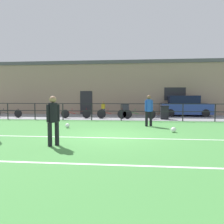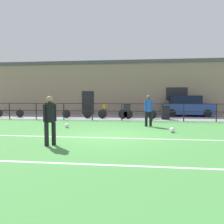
# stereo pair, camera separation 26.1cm
# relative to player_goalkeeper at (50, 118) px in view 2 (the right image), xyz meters

# --- Properties ---
(ground) EXTENTS (60.00, 44.00, 0.04)m
(ground) POSITION_rel_player_goalkeeper_xyz_m (1.65, 2.02, -0.94)
(ground) COLOR #478C42
(field_line_touchline) EXTENTS (36.00, 0.11, 0.00)m
(field_line_touchline) POSITION_rel_player_goalkeeper_xyz_m (1.65, 1.60, -0.91)
(field_line_touchline) COLOR white
(field_line_touchline) RESTS_ON ground
(field_line_hash) EXTENTS (36.00, 0.11, 0.00)m
(field_line_hash) POSITION_rel_player_goalkeeper_xyz_m (1.65, -1.87, -0.91)
(field_line_hash) COLOR white
(field_line_hash) RESTS_ON ground
(pavement_strip) EXTENTS (48.00, 5.00, 0.02)m
(pavement_strip) POSITION_rel_player_goalkeeper_xyz_m (1.65, 10.52, -0.91)
(pavement_strip) COLOR gray
(pavement_strip) RESTS_ON ground
(perimeter_fence) EXTENTS (36.07, 0.07, 1.15)m
(perimeter_fence) POSITION_rel_player_goalkeeper_xyz_m (1.65, 8.02, -0.17)
(perimeter_fence) COLOR black
(perimeter_fence) RESTS_ON ground
(clubhouse_facade) EXTENTS (28.00, 2.56, 4.80)m
(clubhouse_facade) POSITION_rel_player_goalkeeper_xyz_m (1.65, 14.22, 1.49)
(clubhouse_facade) COLOR gray
(clubhouse_facade) RESTS_ON ground
(player_goalkeeper) EXTENTS (0.35, 0.33, 1.61)m
(player_goalkeeper) POSITION_rel_player_goalkeeper_xyz_m (0.00, 0.00, 0.00)
(player_goalkeeper) COLOR black
(player_goalkeeper) RESTS_ON ground
(player_striker) EXTENTS (0.44, 0.29, 1.67)m
(player_striker) POSITION_rel_player_goalkeeper_xyz_m (3.32, 5.29, 0.04)
(player_striker) COLOR black
(player_striker) RESTS_ON ground
(soccer_ball_match) EXTENTS (0.23, 0.23, 0.23)m
(soccer_ball_match) POSITION_rel_player_goalkeeper_xyz_m (-0.84, 4.18, -0.80)
(soccer_ball_match) COLOR white
(soccer_ball_match) RESTS_ON ground
(soccer_ball_spare) EXTENTS (0.23, 0.23, 0.23)m
(soccer_ball_spare) POSITION_rel_player_goalkeeper_xyz_m (4.31, 3.26, -0.80)
(soccer_ball_spare) COLOR white
(soccer_ball_spare) RESTS_ON ground
(spectator_child) EXTENTS (0.31, 0.21, 1.19)m
(spectator_child) POSITION_rel_player_goalkeeper_xyz_m (-0.12, 11.83, -0.22)
(spectator_child) COLOR #232D4C
(spectator_child) RESTS_ON pavement_strip
(parked_car_red) EXTENTS (3.94, 1.78, 1.67)m
(parked_car_red) POSITION_rel_player_goalkeeper_xyz_m (6.62, 12.02, -0.11)
(parked_car_red) COLOR #28428E
(parked_car_red) RESTS_ON pavement_strip
(bicycle_parked_0) EXTENTS (2.33, 0.04, 0.71)m
(bicycle_parked_0) POSITION_rel_player_goalkeeper_xyz_m (-7.11, 9.22, -0.58)
(bicycle_parked_0) COLOR black
(bicycle_parked_0) RESTS_ON pavement_strip
(bicycle_parked_1) EXTENTS (2.32, 0.04, 0.75)m
(bicycle_parked_1) POSITION_rel_player_goalkeeper_xyz_m (2.85, 9.22, -0.56)
(bicycle_parked_1) COLOR black
(bicycle_parked_1) RESTS_ON pavement_strip
(bicycle_parked_2) EXTENTS (2.15, 0.04, 0.75)m
(bicycle_parked_2) POSITION_rel_player_goalkeeper_xyz_m (0.87, 9.22, -0.56)
(bicycle_parked_2) COLOR black
(bicycle_parked_2) RESTS_ON pavement_strip
(bicycle_parked_3) EXTENTS (2.22, 0.04, 0.73)m
(bicycle_parked_3) POSITION_rel_player_goalkeeper_xyz_m (-1.78, 9.22, -0.57)
(bicycle_parked_3) COLOR black
(bicycle_parked_3) RESTS_ON pavement_strip
(trash_bin_0) EXTENTS (0.56, 0.48, 0.96)m
(trash_bin_0) POSITION_rel_player_goalkeeper_xyz_m (4.61, 9.14, -0.41)
(trash_bin_0) COLOR black
(trash_bin_0) RESTS_ON pavement_strip
(trash_bin_1) EXTENTS (0.57, 0.49, 1.01)m
(trash_bin_1) POSITION_rel_player_goalkeeper_xyz_m (1.77, 11.64, -0.39)
(trash_bin_1) COLOR #33383D
(trash_bin_1) RESTS_ON pavement_strip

